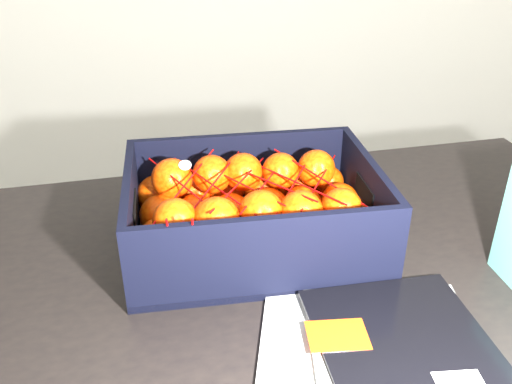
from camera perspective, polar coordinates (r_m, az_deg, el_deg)
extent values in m
cube|color=black|center=(0.84, 5.16, -10.08)|extent=(1.25, 0.88, 0.04)
cylinder|color=black|center=(1.38, -23.04, -14.62)|extent=(0.06, 0.06, 0.71)
cylinder|color=black|center=(1.51, 22.21, -10.14)|extent=(0.06, 0.06, 0.71)
cube|color=silver|center=(0.70, 9.25, -17.78)|extent=(0.27, 0.32, 0.01)
cube|color=silver|center=(0.71, 14.71, -16.49)|extent=(0.25, 0.31, 0.01)
cube|color=black|center=(0.71, 15.81, -15.96)|extent=(0.22, 0.29, 0.01)
cube|color=#FF450D|center=(0.72, 8.36, -14.33)|extent=(0.08, 0.06, 0.00)
cube|color=white|center=(0.70, 20.17, -17.84)|extent=(0.06, 0.04, 0.00)
cube|color=brown|center=(0.90, -0.30, -4.91)|extent=(0.39, 0.29, 0.01)
cube|color=black|center=(0.99, -1.52, 2.43)|extent=(0.39, 0.01, 0.13)
cube|color=black|center=(0.75, 1.29, -6.91)|extent=(0.39, 0.01, 0.13)
cube|color=black|center=(0.86, -12.69, -2.54)|extent=(0.01, 0.26, 0.13)
cube|color=black|center=(0.91, 11.41, -0.65)|extent=(0.01, 0.26, 0.13)
sphere|color=#FF4205|center=(0.78, -10.24, -7.62)|extent=(0.07, 0.07, 0.07)
sphere|color=#FF4205|center=(0.84, -9.91, -4.86)|extent=(0.07, 0.07, 0.07)
sphere|color=#FF4205|center=(0.90, -9.81, -2.35)|extent=(0.07, 0.07, 0.07)
sphere|color=#FF4205|center=(0.96, -10.16, -0.29)|extent=(0.07, 0.07, 0.07)
sphere|color=#FF4205|center=(0.78, -5.75, -7.31)|extent=(0.06, 0.06, 0.06)
sphere|color=#FF4205|center=(0.84, -6.02, -4.35)|extent=(0.06, 0.06, 0.06)
sphere|color=#FF4205|center=(0.90, -6.21, -2.30)|extent=(0.07, 0.07, 0.07)
sphere|color=#FF4205|center=(0.96, -6.54, -0.07)|extent=(0.06, 0.06, 0.06)
sphere|color=#FF4205|center=(0.79, -1.27, -6.90)|extent=(0.06, 0.06, 0.06)
sphere|color=#FF4205|center=(0.85, -2.11, -4.09)|extent=(0.06, 0.06, 0.06)
sphere|color=#FF4205|center=(0.90, -2.58, -2.02)|extent=(0.06, 0.06, 0.06)
sphere|color=#FF4205|center=(0.96, -3.11, 0.15)|extent=(0.06, 0.06, 0.06)
sphere|color=#FF4205|center=(0.80, 3.03, -6.37)|extent=(0.06, 0.06, 0.06)
sphere|color=#FF4205|center=(0.85, 2.19, -3.86)|extent=(0.07, 0.07, 0.07)
sphere|color=#FF4205|center=(0.91, 1.30, -1.62)|extent=(0.07, 0.07, 0.07)
sphere|color=#FF4205|center=(0.96, 0.49, 0.29)|extent=(0.06, 0.06, 0.06)
sphere|color=#FF4205|center=(0.81, 6.74, -5.93)|extent=(0.06, 0.06, 0.06)
sphere|color=#FF4205|center=(0.87, 6.10, -3.39)|extent=(0.07, 0.07, 0.07)
sphere|color=#FF4205|center=(0.92, 4.78, -1.36)|extent=(0.06, 0.06, 0.06)
sphere|color=#FF4205|center=(0.98, 4.00, 0.63)|extent=(0.06, 0.06, 0.06)
sphere|color=#FF4205|center=(0.83, 10.88, -5.47)|extent=(0.06, 0.06, 0.06)
sphere|color=#FF4205|center=(0.88, 9.77, -3.15)|extent=(0.07, 0.07, 0.07)
sphere|color=#FF4205|center=(0.94, 8.59, -0.98)|extent=(0.06, 0.06, 0.06)
sphere|color=#FF4205|center=(0.99, 7.24, 1.00)|extent=(0.06, 0.06, 0.06)
sphere|color=#FF4205|center=(0.79, -8.31, -2.92)|extent=(0.06, 0.06, 0.06)
sphere|color=#FF4205|center=(0.90, -8.63, 1.36)|extent=(0.07, 0.07, 0.07)
sphere|color=#FF4205|center=(0.78, -4.06, -2.89)|extent=(0.07, 0.07, 0.07)
sphere|color=#FF4205|center=(0.91, -4.55, 1.83)|extent=(0.06, 0.06, 0.06)
sphere|color=#FF4205|center=(0.80, 0.54, -2.10)|extent=(0.07, 0.07, 0.07)
sphere|color=#FF4205|center=(0.91, -1.33, 2.05)|extent=(0.06, 0.06, 0.06)
sphere|color=#FF4205|center=(0.80, 4.64, -2.11)|extent=(0.07, 0.07, 0.07)
sphere|color=#FF4205|center=(0.92, 2.54, 2.18)|extent=(0.06, 0.06, 0.06)
sphere|color=#FF4205|center=(0.82, 8.79, -1.65)|extent=(0.06, 0.06, 0.06)
sphere|color=#FF4205|center=(0.93, 6.21, 2.42)|extent=(0.06, 0.06, 0.06)
cylinder|color=#B30706|center=(0.84, -7.38, 0.54)|extent=(0.11, 0.20, 0.01)
cylinder|color=#B30706|center=(0.85, -4.58, 0.80)|extent=(0.11, 0.20, 0.00)
cylinder|color=#B30706|center=(0.85, -1.80, 0.99)|extent=(0.11, 0.20, 0.02)
cylinder|color=#B30706|center=(0.84, 1.16, 1.14)|extent=(0.11, 0.20, 0.03)
cylinder|color=#B30706|center=(0.85, 3.93, 1.11)|extent=(0.11, 0.20, 0.02)
cylinder|color=#B30706|center=(0.86, 6.61, 1.47)|extent=(0.11, 0.20, 0.02)
cylinder|color=#B30706|center=(0.84, -7.38, 0.64)|extent=(0.11, 0.20, 0.02)
cylinder|color=#B30706|center=(0.83, -4.52, 0.70)|extent=(0.11, 0.20, 0.01)
cylinder|color=#B30706|center=(0.84, -1.69, 0.98)|extent=(0.11, 0.20, 0.02)
cylinder|color=#B30706|center=(0.85, 1.04, 1.02)|extent=(0.11, 0.20, 0.02)
cylinder|color=#B30706|center=(0.85, 3.93, 0.85)|extent=(0.11, 0.20, 0.01)
cylinder|color=#B30706|center=(0.86, 6.58, 1.19)|extent=(0.11, 0.20, 0.02)
cylinder|color=#B30706|center=(0.73, -8.95, -4.97)|extent=(0.00, 0.03, 0.09)
cylinder|color=#B30706|center=(0.73, -6.60, -4.80)|extent=(0.01, 0.04, 0.08)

